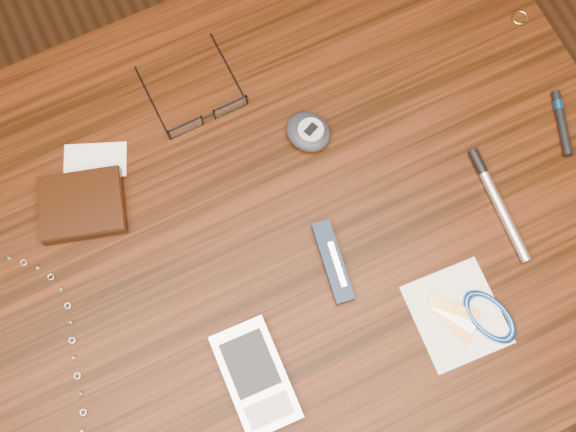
% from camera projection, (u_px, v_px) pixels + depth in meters
% --- Properties ---
extents(ground, '(3.80, 3.80, 0.00)m').
position_uv_depth(ground, '(260.00, 328.00, 1.59)').
color(ground, '#472814').
rests_on(ground, ground).
extents(desk, '(1.00, 0.70, 0.75)m').
position_uv_depth(desk, '(242.00, 265.00, 0.97)').
color(desk, '#371608').
rests_on(desk, ground).
extents(wallet_and_card, '(0.14, 0.14, 0.02)m').
position_uv_depth(wallet_and_card, '(82.00, 204.00, 0.87)').
color(wallet_and_card, black).
rests_on(wallet_and_card, desk).
extents(eyeglasses, '(0.11, 0.12, 0.02)m').
position_uv_depth(eyeglasses, '(206.00, 113.00, 0.91)').
color(eyeglasses, black).
rests_on(eyeglasses, desk).
extents(gold_ring, '(0.03, 0.03, 0.00)m').
position_uv_depth(gold_ring, '(520.00, 18.00, 0.96)').
color(gold_ring, tan).
rests_on(gold_ring, desk).
extents(pda_phone, '(0.07, 0.13, 0.02)m').
position_uv_depth(pda_phone, '(256.00, 377.00, 0.82)').
color(pda_phone, silver).
rests_on(pda_phone, desk).
extents(pedometer, '(0.07, 0.07, 0.02)m').
position_uv_depth(pedometer, '(308.00, 132.00, 0.90)').
color(pedometer, '#20222C').
rests_on(pedometer, desk).
extents(notepad_keys, '(0.12, 0.12, 0.01)m').
position_uv_depth(notepad_keys, '(474.00, 316.00, 0.84)').
color(notepad_keys, white).
rests_on(notepad_keys, desk).
extents(pocket_knife, '(0.04, 0.10, 0.01)m').
position_uv_depth(pocket_knife, '(333.00, 262.00, 0.86)').
color(pocket_knife, '#111C35').
rests_on(pocket_knife, desk).
extents(silver_pen, '(0.02, 0.15, 0.01)m').
position_uv_depth(silver_pen, '(495.00, 196.00, 0.88)').
color(silver_pen, silver).
rests_on(silver_pen, desk).
extents(black_blue_pen, '(0.04, 0.09, 0.01)m').
position_uv_depth(black_blue_pen, '(561.00, 121.00, 0.91)').
color(black_blue_pen, black).
rests_on(black_blue_pen, desk).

